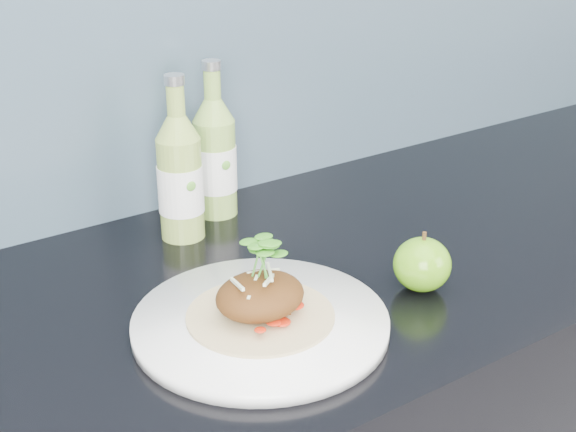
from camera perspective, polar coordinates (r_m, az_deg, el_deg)
name	(u,v)px	position (r m, az deg, el deg)	size (l,w,h in m)	color
dinner_plate	(261,323)	(0.93, -1.97, -7.60)	(0.31, 0.31, 0.02)	white
pork_taco	(260,294)	(0.91, -2.00, -5.59)	(0.17, 0.17, 0.10)	tan
green_apple	(422,264)	(1.01, 9.52, -3.41)	(0.07, 0.07, 0.08)	#3E8B0F
cider_bottle_left	(180,178)	(1.12, -7.68, 2.71)	(0.08, 0.08, 0.24)	#89A745
cider_bottle_right	(215,158)	(1.20, -5.21, 4.15)	(0.06, 0.07, 0.24)	#82AA47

